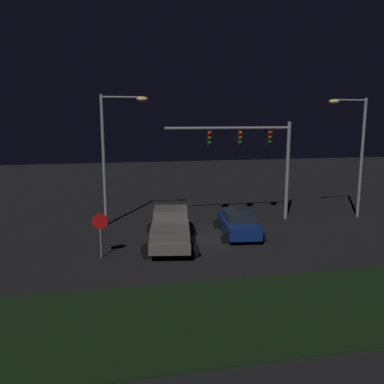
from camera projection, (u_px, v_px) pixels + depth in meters
name	position (u px, v px, depth m)	size (l,w,h in m)	color
ground_plane	(214.00, 237.00, 23.31)	(80.00, 80.00, 0.00)	black
grass_median	(278.00, 309.00, 14.47)	(25.28, 5.84, 0.10)	black
pickup_truck	(170.00, 227.00, 21.72)	(3.46, 5.65, 1.80)	#514C47
car_sedan	(239.00, 223.00, 23.58)	(2.81, 4.58, 1.51)	navy
traffic_signal_gantry	(253.00, 147.00, 26.17)	(8.32, 0.56, 6.50)	slate
street_lamp_left	(113.00, 144.00, 25.12)	(2.92, 0.44, 8.13)	slate
street_lamp_right	(355.00, 143.00, 27.07)	(2.75, 0.44, 8.02)	slate
stop_sign	(100.00, 227.00, 19.62)	(0.76, 0.08, 2.23)	slate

